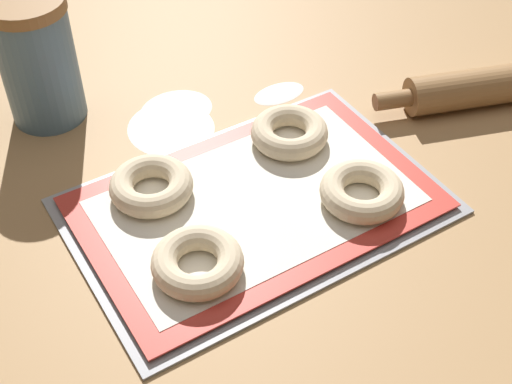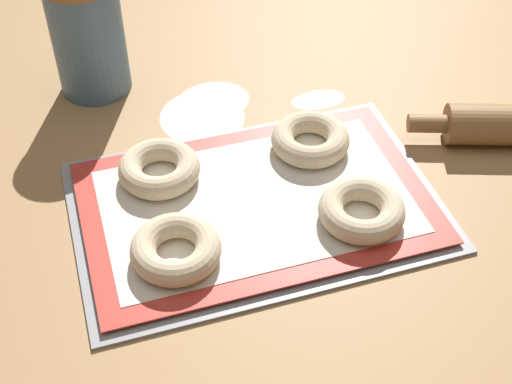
{
  "view_description": "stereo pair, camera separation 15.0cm",
  "coord_description": "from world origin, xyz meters",
  "px_view_note": "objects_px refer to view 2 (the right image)",
  "views": [
    {
      "loc": [
        -0.33,
        -0.49,
        0.61
      ],
      "look_at": [
        -0.01,
        0.02,
        0.03
      ],
      "focal_mm": 50.0,
      "sensor_mm": 36.0,
      "label": 1
    },
    {
      "loc": [
        -0.19,
        -0.56,
        0.61
      ],
      "look_at": [
        -0.01,
        0.02,
        0.03
      ],
      "focal_mm": 50.0,
      "sensor_mm": 36.0,
      "label": 2
    }
  ],
  "objects_px": {
    "bagel_front_left": "(176,249)",
    "flour_canister": "(88,33)",
    "bagel_back_left": "(159,168)",
    "bagel_back_right": "(310,139)",
    "bagel_front_right": "(362,210)",
    "baking_tray": "(256,205)"
  },
  "relations": [
    {
      "from": "bagel_front_left",
      "to": "bagel_back_left",
      "type": "distance_m",
      "value": 0.13
    },
    {
      "from": "baking_tray",
      "to": "bagel_back_right",
      "type": "xyz_separation_m",
      "value": [
        0.09,
        0.07,
        0.02
      ]
    },
    {
      "from": "baking_tray",
      "to": "bagel_front_right",
      "type": "bearing_deg",
      "value": -31.01
    },
    {
      "from": "baking_tray",
      "to": "flour_canister",
      "type": "bearing_deg",
      "value": 115.64
    },
    {
      "from": "bagel_back_right",
      "to": "flour_canister",
      "type": "distance_m",
      "value": 0.34
    },
    {
      "from": "bagel_front_right",
      "to": "bagel_back_left",
      "type": "distance_m",
      "value": 0.25
    },
    {
      "from": "bagel_front_right",
      "to": "bagel_back_right",
      "type": "xyz_separation_m",
      "value": [
        -0.01,
        0.14,
        0.0
      ]
    },
    {
      "from": "bagel_front_left",
      "to": "bagel_front_right",
      "type": "relative_size",
      "value": 1.0
    },
    {
      "from": "baking_tray",
      "to": "bagel_back_right",
      "type": "height_order",
      "value": "bagel_back_right"
    },
    {
      "from": "bagel_front_right",
      "to": "bagel_back_left",
      "type": "relative_size",
      "value": 1.0
    },
    {
      "from": "bagel_back_right",
      "to": "flour_canister",
      "type": "relative_size",
      "value": 0.57
    },
    {
      "from": "bagel_front_left",
      "to": "bagel_back_right",
      "type": "height_order",
      "value": "same"
    },
    {
      "from": "baking_tray",
      "to": "bagel_back_left",
      "type": "bearing_deg",
      "value": 143.37
    },
    {
      "from": "baking_tray",
      "to": "flour_canister",
      "type": "distance_m",
      "value": 0.35
    },
    {
      "from": "bagel_back_left",
      "to": "bagel_back_right",
      "type": "xyz_separation_m",
      "value": [
        0.19,
        -0.0,
        0.0
      ]
    },
    {
      "from": "bagel_front_left",
      "to": "bagel_back_left",
      "type": "xyz_separation_m",
      "value": [
        0.01,
        0.13,
        0.0
      ]
    },
    {
      "from": "flour_canister",
      "to": "baking_tray",
      "type": "bearing_deg",
      "value": -64.36
    },
    {
      "from": "bagel_front_right",
      "to": "bagel_back_right",
      "type": "bearing_deg",
      "value": 95.04
    },
    {
      "from": "bagel_front_left",
      "to": "flour_canister",
      "type": "relative_size",
      "value": 0.57
    },
    {
      "from": "bagel_front_left",
      "to": "bagel_front_right",
      "type": "bearing_deg",
      "value": -1.4
    },
    {
      "from": "bagel_front_left",
      "to": "flour_canister",
      "type": "bearing_deg",
      "value": 95.71
    },
    {
      "from": "bagel_back_left",
      "to": "bagel_front_left",
      "type": "bearing_deg",
      "value": -94.04
    }
  ]
}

